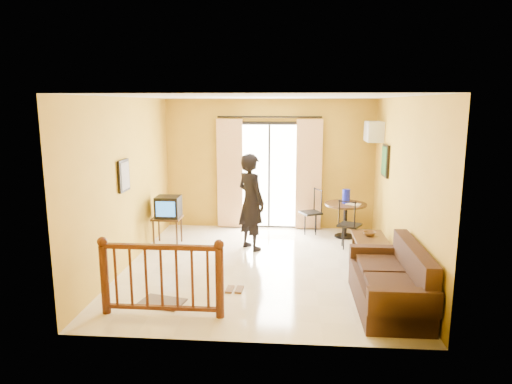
# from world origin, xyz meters

# --- Properties ---
(ground) EXTENTS (5.00, 5.00, 0.00)m
(ground) POSITION_xyz_m (0.00, 0.00, 0.00)
(ground) COLOR beige
(ground) RESTS_ON ground
(room_shell) EXTENTS (5.00, 5.00, 5.00)m
(room_shell) POSITION_xyz_m (0.00, 0.00, 1.70)
(room_shell) COLOR white
(room_shell) RESTS_ON ground
(balcony_door) EXTENTS (2.25, 0.14, 2.46)m
(balcony_door) POSITION_xyz_m (0.00, 2.43, 1.19)
(balcony_door) COLOR black
(balcony_door) RESTS_ON ground
(tv_table) EXTENTS (0.54, 0.45, 0.54)m
(tv_table) POSITION_xyz_m (-1.90, 1.10, 0.46)
(tv_table) COLOR black
(tv_table) RESTS_ON ground
(television) EXTENTS (0.46, 0.42, 0.41)m
(television) POSITION_xyz_m (-1.87, 1.09, 0.75)
(television) COLOR black
(television) RESTS_ON tv_table
(picture_left) EXTENTS (0.05, 0.42, 0.52)m
(picture_left) POSITION_xyz_m (-2.22, -0.20, 1.55)
(picture_left) COLOR black
(picture_left) RESTS_ON room_shell
(dining_table) EXTENTS (0.84, 0.84, 0.70)m
(dining_table) POSITION_xyz_m (1.59, 1.86, 0.56)
(dining_table) COLOR black
(dining_table) RESTS_ON ground
(water_jug) EXTENTS (0.16, 0.16, 0.29)m
(water_jug) POSITION_xyz_m (1.59, 1.86, 0.85)
(water_jug) COLOR #1218AA
(water_jug) RESTS_ON dining_table
(serving_tray) EXTENTS (0.33, 0.27, 0.02)m
(serving_tray) POSITION_xyz_m (1.73, 1.76, 0.71)
(serving_tray) COLOR beige
(serving_tray) RESTS_ON dining_table
(dining_chairs) EXTENTS (1.23, 1.47, 0.95)m
(dining_chairs) POSITION_xyz_m (1.24, 1.58, 0.00)
(dining_chairs) COLOR black
(dining_chairs) RESTS_ON ground
(air_conditioner) EXTENTS (0.31, 0.60, 0.40)m
(air_conditioner) POSITION_xyz_m (2.09, 1.95, 2.15)
(air_conditioner) COLOR silver
(air_conditioner) RESTS_ON room_shell
(botanical_print) EXTENTS (0.05, 0.50, 0.60)m
(botanical_print) POSITION_xyz_m (2.22, 1.30, 1.65)
(botanical_print) COLOR black
(botanical_print) RESTS_ON room_shell
(coffee_table) EXTENTS (0.55, 0.98, 0.44)m
(coffee_table) POSITION_xyz_m (1.85, 0.39, 0.29)
(coffee_table) COLOR black
(coffee_table) RESTS_ON ground
(bowl) EXTENTS (0.22, 0.22, 0.07)m
(bowl) POSITION_xyz_m (1.85, 0.49, 0.47)
(bowl) COLOR #55381D
(bowl) RESTS_ON coffee_table
(sofa) EXTENTS (0.84, 1.80, 0.86)m
(sofa) POSITION_xyz_m (1.86, -1.43, 0.32)
(sofa) COLOR black
(sofa) RESTS_ON ground
(standing_person) EXTENTS (0.77, 0.77, 1.80)m
(standing_person) POSITION_xyz_m (-0.26, 0.95, 0.90)
(standing_person) COLOR black
(standing_person) RESTS_ON ground
(stair_balustrade) EXTENTS (1.63, 0.13, 1.04)m
(stair_balustrade) POSITION_xyz_m (-1.15, -1.90, 0.56)
(stair_balustrade) COLOR #471E0F
(stair_balustrade) RESTS_ON ground
(doormat) EXTENTS (0.68, 0.53, 0.02)m
(doormat) POSITION_xyz_m (-1.27, -1.55, 0.01)
(doormat) COLOR #60544D
(doormat) RESTS_ON ground
(sandals) EXTENTS (0.25, 0.25, 0.03)m
(sandals) POSITION_xyz_m (-0.32, -1.04, 0.01)
(sandals) COLOR #55381D
(sandals) RESTS_ON ground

